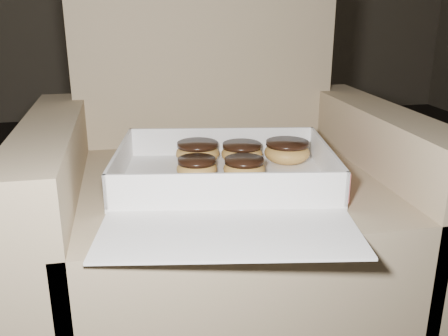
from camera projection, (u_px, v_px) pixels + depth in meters
floor at (214, 318)px, 1.22m from camera, size 4.50×4.50×0.00m
armchair at (222, 214)px, 1.15m from camera, size 0.82×0.69×0.86m
bakery_box at (227, 182)px, 0.98m from camera, size 0.50×0.56×0.07m
donut_a at (197, 167)px, 1.02m from camera, size 0.08×0.08×0.04m
donut_b at (198, 152)px, 1.11m from camera, size 0.10×0.10×0.05m
donut_c at (242, 152)px, 1.11m from camera, size 0.09×0.09×0.05m
donut_d at (287, 151)px, 1.11m from camera, size 0.10×0.10×0.05m
donut_e at (244, 168)px, 1.01m from camera, size 0.09×0.09×0.04m
crumb_a at (313, 201)px, 0.90m from camera, size 0.01×0.01×0.00m
crumb_b at (303, 188)px, 0.96m from camera, size 0.01×0.01×0.00m
crumb_c at (305, 188)px, 0.96m from camera, size 0.01×0.01×0.00m
crumb_d at (218, 199)px, 0.91m from camera, size 0.01×0.01×0.00m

